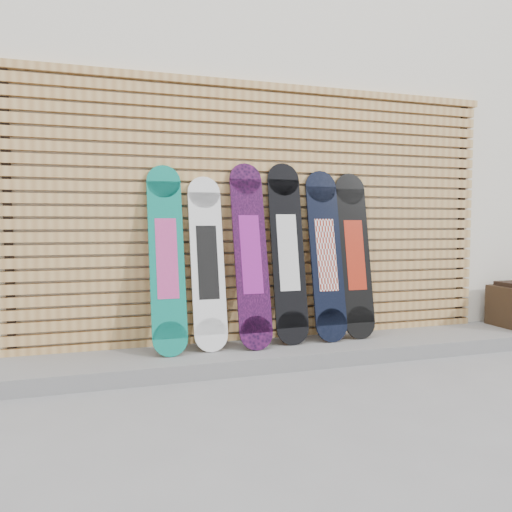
% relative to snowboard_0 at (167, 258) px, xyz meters
% --- Properties ---
extents(ground, '(80.00, 80.00, 0.00)m').
position_rel_snowboard_0_xyz_m(ground, '(1.04, -0.76, -0.85)').
color(ground, gray).
rests_on(ground, ground).
extents(building, '(12.00, 5.00, 3.60)m').
position_rel_snowboard_0_xyz_m(building, '(1.54, 2.74, 0.95)').
color(building, silver).
rests_on(building, ground).
extents(concrete_step, '(4.60, 0.70, 0.12)m').
position_rel_snowboard_0_xyz_m(concrete_step, '(0.89, -0.08, -0.79)').
color(concrete_step, slate).
rests_on(concrete_step, ground).
extents(slat_wall, '(4.26, 0.08, 2.29)m').
position_rel_snowboard_0_xyz_m(slat_wall, '(0.89, 0.21, 0.36)').
color(slat_wall, tan).
rests_on(slat_wall, ground).
extents(snowboard_0, '(0.27, 0.37, 1.46)m').
position_rel_snowboard_0_xyz_m(snowboard_0, '(0.00, 0.00, 0.00)').
color(snowboard_0, '#0C7A68').
rests_on(snowboard_0, concrete_step).
extents(snowboard_1, '(0.26, 0.32, 1.38)m').
position_rel_snowboard_0_xyz_m(snowboard_1, '(0.32, 0.02, -0.04)').
color(snowboard_1, white).
rests_on(snowboard_1, concrete_step).
extents(snowboard_2, '(0.27, 0.38, 1.49)m').
position_rel_snowboard_0_xyz_m(snowboard_2, '(0.67, -0.01, 0.02)').
color(snowboard_2, black).
rests_on(snowboard_2, concrete_step).
extents(snowboard_3, '(0.28, 0.31, 1.51)m').
position_rel_snowboard_0_xyz_m(snowboard_3, '(1.01, 0.03, 0.03)').
color(snowboard_3, black).
rests_on(snowboard_3, concrete_step).
extents(snowboard_4, '(0.28, 0.32, 1.45)m').
position_rel_snowboard_0_xyz_m(snowboard_4, '(1.36, 0.03, -0.00)').
color(snowboard_4, black).
rests_on(snowboard_4, concrete_step).
extents(snowboard_5, '(0.28, 0.29, 1.44)m').
position_rel_snowboard_0_xyz_m(snowboard_5, '(1.64, 0.04, -0.01)').
color(snowboard_5, black).
rests_on(snowboard_5, concrete_step).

